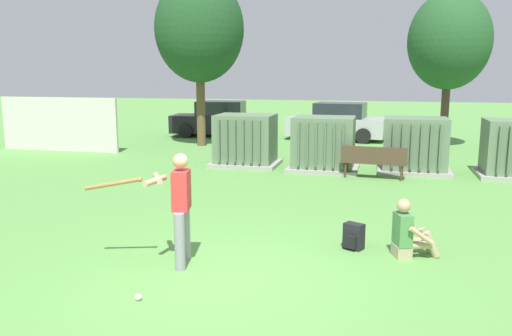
{
  "coord_description": "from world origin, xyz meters",
  "views": [
    {
      "loc": [
        2.22,
        -6.71,
        2.94
      ],
      "look_at": [
        -0.29,
        3.5,
        1.0
      ],
      "focal_mm": 36.58,
      "sensor_mm": 36.0,
      "label": 1
    }
  ],
  "objects_px": {
    "transformer_west": "(246,141)",
    "seated_spectator": "(408,234)",
    "sports_ball": "(138,297)",
    "park_bench": "(374,160)",
    "transformer_mid_west": "(324,144)",
    "parked_car_left_of_center": "(337,123)",
    "transformer_mid_east": "(415,146)",
    "parked_car_leftmost": "(219,120)",
    "batter": "(178,203)",
    "backpack": "(353,237)"
  },
  "relations": [
    {
      "from": "transformer_west",
      "to": "seated_spectator",
      "type": "relative_size",
      "value": 2.18
    },
    {
      "from": "sports_ball",
      "to": "seated_spectator",
      "type": "relative_size",
      "value": 0.09
    },
    {
      "from": "transformer_west",
      "to": "park_bench",
      "type": "distance_m",
      "value": 4.2
    },
    {
      "from": "transformer_mid_west",
      "to": "parked_car_left_of_center",
      "type": "distance_m",
      "value": 7.33
    },
    {
      "from": "transformer_mid_east",
      "to": "sports_ball",
      "type": "bearing_deg",
      "value": -111.31
    },
    {
      "from": "transformer_west",
      "to": "park_bench",
      "type": "height_order",
      "value": "transformer_west"
    },
    {
      "from": "transformer_mid_west",
      "to": "parked_car_leftmost",
      "type": "relative_size",
      "value": 0.48
    },
    {
      "from": "batter",
      "to": "parked_car_left_of_center",
      "type": "relative_size",
      "value": 0.4
    },
    {
      "from": "park_bench",
      "to": "parked_car_leftmost",
      "type": "relative_size",
      "value": 0.42
    },
    {
      "from": "seated_spectator",
      "to": "backpack",
      "type": "height_order",
      "value": "seated_spectator"
    },
    {
      "from": "parked_car_left_of_center",
      "to": "transformer_west",
      "type": "bearing_deg",
      "value": -107.68
    },
    {
      "from": "batter",
      "to": "seated_spectator",
      "type": "height_order",
      "value": "batter"
    },
    {
      "from": "transformer_mid_east",
      "to": "sports_ball",
      "type": "distance_m",
      "value": 10.87
    },
    {
      "from": "park_bench",
      "to": "batter",
      "type": "xyz_separation_m",
      "value": [
        -2.77,
        -7.43,
        0.44
      ]
    },
    {
      "from": "sports_ball",
      "to": "parked_car_left_of_center",
      "type": "height_order",
      "value": "parked_car_left_of_center"
    },
    {
      "from": "transformer_mid_east",
      "to": "backpack",
      "type": "height_order",
      "value": "transformer_mid_east"
    },
    {
      "from": "seated_spectator",
      "to": "transformer_west",
      "type": "bearing_deg",
      "value": 122.24
    },
    {
      "from": "batter",
      "to": "parked_car_leftmost",
      "type": "bearing_deg",
      "value": 105.68
    },
    {
      "from": "transformer_west",
      "to": "parked_car_leftmost",
      "type": "distance_m",
      "value": 7.8
    },
    {
      "from": "seated_spectator",
      "to": "parked_car_left_of_center",
      "type": "height_order",
      "value": "parked_car_left_of_center"
    },
    {
      "from": "transformer_west",
      "to": "backpack",
      "type": "height_order",
      "value": "transformer_west"
    },
    {
      "from": "transformer_west",
      "to": "parked_car_leftmost",
      "type": "height_order",
      "value": "same"
    },
    {
      "from": "batter",
      "to": "parked_car_left_of_center",
      "type": "distance_m",
      "value": 15.78
    },
    {
      "from": "transformer_mid_west",
      "to": "batter",
      "type": "bearing_deg",
      "value": -98.52
    },
    {
      "from": "transformer_mid_east",
      "to": "seated_spectator",
      "type": "bearing_deg",
      "value": -93.47
    },
    {
      "from": "park_bench",
      "to": "parked_car_leftmost",
      "type": "bearing_deg",
      "value": 130.81
    },
    {
      "from": "sports_ball",
      "to": "seated_spectator",
      "type": "xyz_separation_m",
      "value": [
        3.48,
        2.56,
        0.33
      ]
    },
    {
      "from": "transformer_mid_west",
      "to": "backpack",
      "type": "xyz_separation_m",
      "value": [
        1.32,
        -7.07,
        -0.57
      ]
    },
    {
      "from": "transformer_mid_east",
      "to": "parked_car_leftmost",
      "type": "xyz_separation_m",
      "value": [
        -8.34,
        7.03,
        -0.04
      ]
    },
    {
      "from": "transformer_mid_west",
      "to": "backpack",
      "type": "bearing_deg",
      "value": -79.4
    },
    {
      "from": "transformer_mid_east",
      "to": "transformer_west",
      "type": "bearing_deg",
      "value": -178.95
    },
    {
      "from": "batter",
      "to": "backpack",
      "type": "xyz_separation_m",
      "value": [
        2.58,
        1.35,
        -0.76
      ]
    },
    {
      "from": "seated_spectator",
      "to": "sports_ball",
      "type": "bearing_deg",
      "value": -143.66
    },
    {
      "from": "sports_ball",
      "to": "parked_car_left_of_center",
      "type": "distance_m",
      "value": 17.16
    },
    {
      "from": "transformer_mid_west",
      "to": "transformer_mid_east",
      "type": "distance_m",
      "value": 2.67
    },
    {
      "from": "transformer_mid_west",
      "to": "batter",
      "type": "distance_m",
      "value": 8.52
    },
    {
      "from": "parked_car_leftmost",
      "to": "parked_car_left_of_center",
      "type": "bearing_deg",
      "value": -0.23
    },
    {
      "from": "backpack",
      "to": "transformer_west",
      "type": "bearing_deg",
      "value": 117.66
    },
    {
      "from": "parked_car_leftmost",
      "to": "transformer_mid_east",
      "type": "bearing_deg",
      "value": -40.1
    },
    {
      "from": "park_bench",
      "to": "parked_car_left_of_center",
      "type": "relative_size",
      "value": 0.42
    },
    {
      "from": "transformer_mid_east",
      "to": "park_bench",
      "type": "relative_size",
      "value": 1.15
    },
    {
      "from": "batter",
      "to": "park_bench",
      "type": "bearing_deg",
      "value": 69.56
    },
    {
      "from": "seated_spectator",
      "to": "backpack",
      "type": "xyz_separation_m",
      "value": [
        -0.88,
        0.16,
        -0.16
      ]
    },
    {
      "from": "transformer_west",
      "to": "backpack",
      "type": "relative_size",
      "value": 4.77
    },
    {
      "from": "transformer_west",
      "to": "transformer_mid_east",
      "type": "distance_m",
      "value": 5.16
    },
    {
      "from": "sports_ball",
      "to": "parked_car_left_of_center",
      "type": "relative_size",
      "value": 0.02
    },
    {
      "from": "transformer_west",
      "to": "sports_ball",
      "type": "height_order",
      "value": "transformer_west"
    },
    {
      "from": "batter",
      "to": "seated_spectator",
      "type": "bearing_deg",
      "value": 19.09
    },
    {
      "from": "sports_ball",
      "to": "parked_car_leftmost",
      "type": "height_order",
      "value": "parked_car_leftmost"
    },
    {
      "from": "backpack",
      "to": "batter",
      "type": "bearing_deg",
      "value": -152.34
    }
  ]
}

